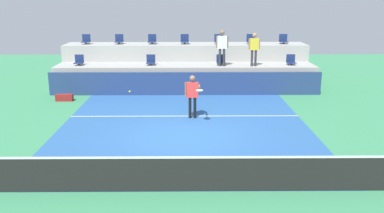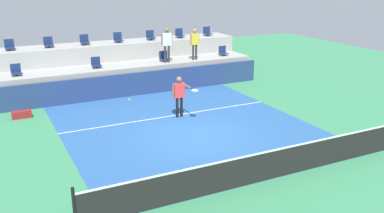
{
  "view_description": "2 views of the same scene",
  "coord_description": "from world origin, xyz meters",
  "px_view_note": "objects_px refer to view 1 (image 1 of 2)",
  "views": [
    {
      "loc": [
        0.14,
        -12.91,
        4.58
      ],
      "look_at": [
        0.26,
        -0.66,
        1.24
      ],
      "focal_mm": 37.76,
      "sensor_mm": 36.0,
      "label": 1
    },
    {
      "loc": [
        -6.63,
        -12.87,
        5.7
      ],
      "look_at": [
        -0.43,
        -0.46,
        1.29
      ],
      "focal_mm": 40.03,
      "sensor_mm": 36.0,
      "label": 2
    }
  ],
  "objects_px": {
    "stadium_chair_lower_right": "(221,61)",
    "stadium_chair_lower_far_left": "(79,61)",
    "stadium_chair_upper_center": "(185,40)",
    "stadium_chair_upper_mid_right": "(218,40)",
    "stadium_chair_upper_mid_left": "(152,40)",
    "stadium_chair_upper_far_right": "(283,40)",
    "stadium_chair_lower_left": "(151,61)",
    "tennis_player": "(193,92)",
    "stadium_chair_upper_far_left": "(86,40)",
    "spectator_in_grey": "(254,46)",
    "spectator_leaning_on_rail": "(222,44)",
    "stadium_chair_lower_far_right": "(291,61)",
    "stadium_chair_upper_right": "(251,40)",
    "tennis_ball": "(130,91)",
    "equipment_bag": "(64,98)",
    "stadium_chair_upper_left": "(119,40)"
  },
  "relations": [
    {
      "from": "stadium_chair_lower_right",
      "to": "stadium_chair_lower_far_left",
      "type": "bearing_deg",
      "value": 180.0
    },
    {
      "from": "stadium_chair_upper_center",
      "to": "stadium_chair_upper_mid_right",
      "type": "bearing_deg",
      "value": 0.0
    },
    {
      "from": "stadium_chair_lower_far_left",
      "to": "stadium_chair_lower_right",
      "type": "relative_size",
      "value": 1.0
    },
    {
      "from": "stadium_chair_upper_mid_left",
      "to": "stadium_chair_upper_far_right",
      "type": "xyz_separation_m",
      "value": [
        7.11,
        0.0,
        0.0
      ]
    },
    {
      "from": "stadium_chair_lower_left",
      "to": "tennis_player",
      "type": "height_order",
      "value": "stadium_chair_lower_left"
    },
    {
      "from": "tennis_player",
      "to": "stadium_chair_upper_far_left",
      "type": "bearing_deg",
      "value": 129.42
    },
    {
      "from": "spectator_in_grey",
      "to": "stadium_chair_upper_mid_left",
      "type": "bearing_deg",
      "value": 157.13
    },
    {
      "from": "stadium_chair_upper_far_right",
      "to": "spectator_leaning_on_rail",
      "type": "bearing_deg",
      "value": -148.04
    },
    {
      "from": "stadium_chair_lower_far_left",
      "to": "stadium_chair_upper_mid_left",
      "type": "bearing_deg",
      "value": 27.03
    },
    {
      "from": "stadium_chair_lower_left",
      "to": "stadium_chair_upper_mid_right",
      "type": "relative_size",
      "value": 1.0
    },
    {
      "from": "stadium_chair_lower_far_right",
      "to": "stadium_chair_upper_mid_right",
      "type": "height_order",
      "value": "stadium_chair_upper_mid_right"
    },
    {
      "from": "stadium_chair_lower_right",
      "to": "tennis_player",
      "type": "height_order",
      "value": "stadium_chair_lower_right"
    },
    {
      "from": "stadium_chair_lower_right",
      "to": "stadium_chair_upper_mid_left",
      "type": "distance_m",
      "value": 4.11
    },
    {
      "from": "stadium_chair_upper_far_left",
      "to": "stadium_chair_upper_mid_left",
      "type": "distance_m",
      "value": 3.56
    },
    {
      "from": "stadium_chair_upper_right",
      "to": "tennis_ball",
      "type": "bearing_deg",
      "value": -126.34
    },
    {
      "from": "stadium_chair_lower_right",
      "to": "stadium_chair_upper_mid_left",
      "type": "height_order",
      "value": "stadium_chair_upper_mid_left"
    },
    {
      "from": "stadium_chair_lower_right",
      "to": "equipment_bag",
      "type": "distance_m",
      "value": 7.75
    },
    {
      "from": "stadium_chair_lower_left",
      "to": "stadium_chair_upper_right",
      "type": "relative_size",
      "value": 1.0
    },
    {
      "from": "stadium_chair_lower_far_right",
      "to": "equipment_bag",
      "type": "relative_size",
      "value": 0.68
    },
    {
      "from": "stadium_chair_lower_far_right",
      "to": "stadium_chair_upper_right",
      "type": "relative_size",
      "value": 1.0
    },
    {
      "from": "stadium_chair_upper_mid_right",
      "to": "stadium_chair_lower_far_left",
      "type": "bearing_deg",
      "value": -165.8
    },
    {
      "from": "stadium_chair_upper_left",
      "to": "tennis_player",
      "type": "distance_m",
      "value": 8.03
    },
    {
      "from": "stadium_chair_upper_center",
      "to": "stadium_chair_upper_mid_right",
      "type": "xyz_separation_m",
      "value": [
        1.83,
        0.0,
        0.0
      ]
    },
    {
      "from": "stadium_chair_lower_left",
      "to": "stadium_chair_upper_mid_left",
      "type": "height_order",
      "value": "stadium_chair_upper_mid_left"
    },
    {
      "from": "stadium_chair_lower_far_left",
      "to": "spectator_in_grey",
      "type": "xyz_separation_m",
      "value": [
        8.71,
        -0.38,
        0.75
      ]
    },
    {
      "from": "stadium_chair_upper_far_right",
      "to": "stadium_chair_upper_far_left",
      "type": "bearing_deg",
      "value": 180.0
    },
    {
      "from": "equipment_bag",
      "to": "stadium_chair_upper_right",
      "type": "bearing_deg",
      "value": 24.71
    },
    {
      "from": "stadium_chair_upper_mid_left",
      "to": "stadium_chair_upper_right",
      "type": "relative_size",
      "value": 1.0
    },
    {
      "from": "stadium_chair_upper_far_left",
      "to": "stadium_chair_upper_left",
      "type": "distance_m",
      "value": 1.78
    },
    {
      "from": "stadium_chair_upper_far_left",
      "to": "tennis_ball",
      "type": "xyz_separation_m",
      "value": [
        3.36,
        -7.53,
        -1.09
      ]
    },
    {
      "from": "stadium_chair_upper_right",
      "to": "tennis_ball",
      "type": "distance_m",
      "value": 9.41
    },
    {
      "from": "stadium_chair_lower_left",
      "to": "stadium_chair_lower_right",
      "type": "distance_m",
      "value": 3.53
    },
    {
      "from": "stadium_chair_lower_far_left",
      "to": "tennis_ball",
      "type": "bearing_deg",
      "value": -59.84
    },
    {
      "from": "stadium_chair_lower_right",
      "to": "spectator_in_grey",
      "type": "xyz_separation_m",
      "value": [
        1.58,
        -0.38,
        0.75
      ]
    },
    {
      "from": "stadium_chair_upper_far_right",
      "to": "equipment_bag",
      "type": "height_order",
      "value": "stadium_chair_upper_far_right"
    },
    {
      "from": "stadium_chair_upper_far_left",
      "to": "spectator_in_grey",
      "type": "xyz_separation_m",
      "value": [
        8.74,
        -2.18,
        -0.1
      ]
    },
    {
      "from": "equipment_bag",
      "to": "stadium_chair_lower_right",
      "type": "bearing_deg",
      "value": 17.89
    },
    {
      "from": "stadium_chair_lower_far_right",
      "to": "stadium_chair_upper_far_right",
      "type": "distance_m",
      "value": 1.99
    },
    {
      "from": "stadium_chair_upper_mid_right",
      "to": "spectator_in_grey",
      "type": "bearing_deg",
      "value": -53.93
    },
    {
      "from": "stadium_chair_upper_far_right",
      "to": "spectator_in_grey",
      "type": "relative_size",
      "value": 0.32
    },
    {
      "from": "tennis_player",
      "to": "stadium_chair_lower_left",
      "type": "bearing_deg",
      "value": 111.85
    },
    {
      "from": "stadium_chair_upper_far_left",
      "to": "spectator_in_grey",
      "type": "bearing_deg",
      "value": -14.04
    },
    {
      "from": "stadium_chair_lower_right",
      "to": "spectator_in_grey",
      "type": "bearing_deg",
      "value": -13.64
    },
    {
      "from": "stadium_chair_upper_right",
      "to": "stadium_chair_upper_left",
      "type": "bearing_deg",
      "value": 180.0
    },
    {
      "from": "stadium_chair_lower_far_right",
      "to": "stadium_chair_lower_left",
      "type": "bearing_deg",
      "value": 180.0
    },
    {
      "from": "spectator_in_grey",
      "to": "stadium_chair_upper_right",
      "type": "bearing_deg",
      "value": 85.83
    },
    {
      "from": "stadium_chair_upper_mid_right",
      "to": "tennis_ball",
      "type": "distance_m",
      "value": 8.5
    },
    {
      "from": "stadium_chair_lower_far_left",
      "to": "stadium_chair_upper_right",
      "type": "distance_m",
      "value": 9.09
    },
    {
      "from": "spectator_leaning_on_rail",
      "to": "stadium_chair_lower_left",
      "type": "bearing_deg",
      "value": 173.81
    },
    {
      "from": "spectator_in_grey",
      "to": "equipment_bag",
      "type": "xyz_separation_m",
      "value": [
        -8.85,
        -1.96,
        -2.07
      ]
    }
  ]
}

